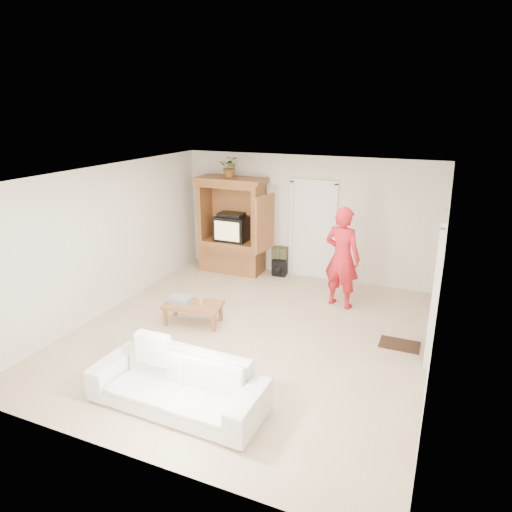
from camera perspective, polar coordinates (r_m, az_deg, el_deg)
The scene contains 19 objects.
floor at distance 7.56m, azimuth -0.85°, elevation -9.76°, with size 6.00×6.00×0.00m, color tan.
ceiling at distance 6.75m, azimuth -0.95°, elevation 10.14°, with size 6.00×6.00×0.00m, color white.
wall_back at distance 9.76m, azimuth 6.31°, elevation 4.80°, with size 5.50×5.50×0.00m, color silver.
wall_front at distance 4.70m, azimuth -16.25°, elevation -11.18°, with size 5.50×5.50×0.00m, color silver.
wall_left at distance 8.50m, azimuth -18.10°, elevation 1.97°, with size 6.00×6.00×0.00m, color silver.
wall_right at distance 6.50m, azimuth 21.88°, elevation -3.41°, with size 6.00×6.00×0.00m, color silver.
armoire at distance 10.11m, azimuth -2.91°, elevation 3.08°, with size 1.82×1.14×2.10m.
door_back at distance 9.76m, azimuth 7.05°, elevation 3.08°, with size 0.85×0.05×2.04m, color white.
doorway_right at distance 7.16m, azimuth 21.61°, elevation -3.81°, with size 0.05×0.90×2.04m, color black.
framed_picture at distance 8.23m, azimuth 22.51°, elevation 3.12°, with size 0.03×0.60×0.48m, color black.
doormat at distance 7.59m, azimuth 17.47°, elevation -10.50°, with size 0.60×0.40×0.02m, color #382316.
plant at distance 9.82m, azimuth -3.26°, elevation 11.05°, with size 0.41×0.35×0.45m, color #4C7238.
man at distance 8.40m, azimuth 10.71°, elevation -0.18°, with size 0.69×0.45×1.88m, color red.
sofa at distance 5.88m, azimuth -9.79°, elevation -15.41°, with size 2.20×0.86×0.64m, color silver.
coffee_table at distance 7.86m, azimuth -7.89°, elevation -6.23°, with size 1.05×0.69×0.36m.
towel at distance 7.95m, azimuth -9.46°, elevation -5.34°, with size 0.38×0.28×0.08m, color #DF4A7B.
candle at distance 7.79m, azimuth -6.90°, elevation -5.63°, with size 0.08×0.08×0.10m, color tan.
backpack_black at distance 9.97m, azimuth 2.94°, elevation -1.52°, with size 0.30×0.18×0.37m, color black, non-canonical shape.
backpack_olive at distance 10.06m, azimuth 3.00°, elevation -0.60°, with size 0.32×0.24×0.61m, color #47442B, non-canonical shape.
Camera 1 is at (2.73, -6.10, 3.55)m, focal length 32.00 mm.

